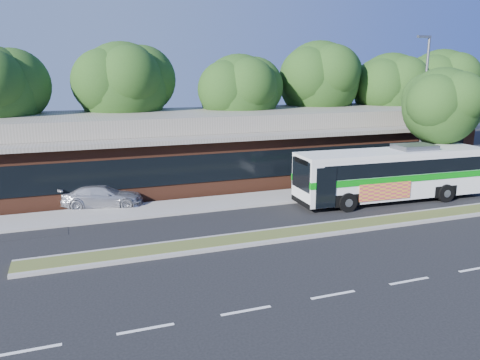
{
  "coord_description": "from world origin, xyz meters",
  "views": [
    {
      "loc": [
        -10.55,
        -16.97,
        7.02
      ],
      "look_at": [
        -3.17,
        3.33,
        2.0
      ],
      "focal_mm": 35.0,
      "sensor_mm": 36.0,
      "label": 1
    }
  ],
  "objects_px": {
    "lamp_post": "(423,107)",
    "sidewalk_tree": "(445,104)",
    "transit_bus": "(393,170)",
    "sedan": "(102,196)"
  },
  "relations": [
    {
      "from": "sedan",
      "to": "sidewalk_tree",
      "type": "xyz_separation_m",
      "value": [
        19.95,
        -2.52,
        4.49
      ]
    },
    {
      "from": "lamp_post",
      "to": "sidewalk_tree",
      "type": "relative_size",
      "value": 1.24
    },
    {
      "from": "sedan",
      "to": "transit_bus",
      "type": "bearing_deg",
      "value": -91.87
    },
    {
      "from": "lamp_post",
      "to": "sidewalk_tree",
      "type": "xyz_separation_m",
      "value": [
        1.15,
        -0.52,
        0.19
      ]
    },
    {
      "from": "lamp_post",
      "to": "transit_bus",
      "type": "height_order",
      "value": "lamp_post"
    },
    {
      "from": "transit_bus",
      "to": "sidewalk_tree",
      "type": "bearing_deg",
      "value": 21.69
    },
    {
      "from": "lamp_post",
      "to": "sedan",
      "type": "height_order",
      "value": "lamp_post"
    },
    {
      "from": "lamp_post",
      "to": "transit_bus",
      "type": "xyz_separation_m",
      "value": [
        -3.62,
        -2.2,
        -3.18
      ]
    },
    {
      "from": "lamp_post",
      "to": "sidewalk_tree",
      "type": "bearing_deg",
      "value": -24.27
    },
    {
      "from": "lamp_post",
      "to": "transit_bus",
      "type": "distance_m",
      "value": 5.3
    }
  ]
}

